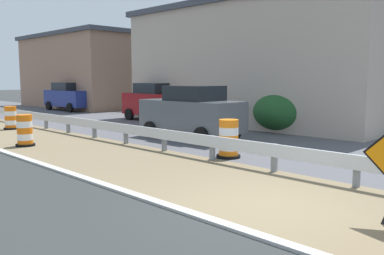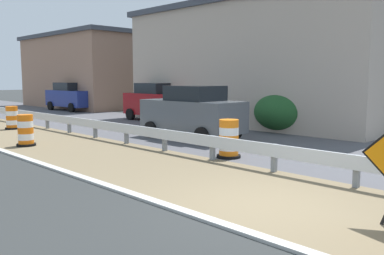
% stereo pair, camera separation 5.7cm
% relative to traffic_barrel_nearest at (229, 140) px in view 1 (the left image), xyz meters
% --- Properties ---
extents(ground_plane, '(160.00, 160.00, 0.00)m').
position_rel_traffic_barrel_nearest_xyz_m(ground_plane, '(-3.05, -3.46, -0.51)').
color(ground_plane, '#2B2D2D').
extents(median_dirt_strip, '(3.82, 120.00, 0.01)m').
position_rel_traffic_barrel_nearest_xyz_m(median_dirt_strip, '(-2.34, -3.46, -0.51)').
color(median_dirt_strip, '#706047').
rests_on(median_dirt_strip, ground).
extents(curb_near_edge, '(0.20, 120.00, 0.11)m').
position_rel_traffic_barrel_nearest_xyz_m(curb_near_edge, '(-4.35, -3.46, -0.51)').
color(curb_near_edge, '#ADADA8').
rests_on(curb_near_edge, ground).
extents(guardrail_median, '(0.18, 47.45, 0.71)m').
position_rel_traffic_barrel_nearest_xyz_m(guardrail_median, '(-0.67, 0.09, 0.01)').
color(guardrail_median, silver).
rests_on(guardrail_median, ground).
extents(traffic_barrel_nearest, '(0.71, 0.71, 1.12)m').
position_rel_traffic_barrel_nearest_xyz_m(traffic_barrel_nearest, '(0.00, 0.00, 0.00)').
color(traffic_barrel_nearest, orange).
rests_on(traffic_barrel_nearest, ground).
extents(traffic_barrel_close, '(0.64, 0.64, 1.08)m').
position_rel_traffic_barrel_nearest_xyz_m(traffic_barrel_close, '(-3.34, 6.25, -0.02)').
color(traffic_barrel_close, orange).
rests_on(traffic_barrel_close, ground).
extents(traffic_barrel_mid, '(0.64, 0.64, 1.05)m').
position_rel_traffic_barrel_nearest_xyz_m(traffic_barrel_mid, '(-1.85, 11.29, -0.04)').
color(traffic_barrel_mid, orange).
rests_on(traffic_barrel_mid, ground).
extents(car_trailing_near_lane, '(2.05, 4.49, 2.01)m').
position_rel_traffic_barrel_nearest_xyz_m(car_trailing_near_lane, '(5.50, 19.42, 0.50)').
color(car_trailing_near_lane, navy).
rests_on(car_trailing_near_lane, ground).
extents(car_mid_far_lane, '(1.99, 4.20, 2.06)m').
position_rel_traffic_barrel_nearest_xyz_m(car_mid_far_lane, '(5.34, 9.56, 0.52)').
color(car_mid_far_lane, maroon).
rests_on(car_mid_far_lane, ground).
extents(car_trailing_far_lane, '(2.08, 4.14, 2.04)m').
position_rel_traffic_barrel_nearest_xyz_m(car_trailing_far_lane, '(1.91, 3.41, 0.51)').
color(car_trailing_far_lane, '#4C5156').
rests_on(car_trailing_far_lane, ground).
extents(roadside_shop_near, '(8.40, 14.33, 6.15)m').
position_rel_traffic_barrel_nearest_xyz_m(roadside_shop_near, '(9.62, 5.16, 2.58)').
color(roadside_shop_near, '#AD9E8E').
rests_on(roadside_shop_near, ground).
extents(roadside_shop_far, '(9.12, 12.04, 5.82)m').
position_rel_traffic_barrel_nearest_xyz_m(roadside_shop_far, '(9.95, 22.27, 2.41)').
color(roadside_shop_far, '#93705B').
rests_on(roadside_shop_far, ground).
extents(utility_pole_near, '(0.24, 1.80, 8.10)m').
position_rel_traffic_barrel_nearest_xyz_m(utility_pole_near, '(6.76, 5.68, 3.70)').
color(utility_pole_near, brown).
rests_on(utility_pole_near, ground).
extents(bush_roadside, '(2.52, 2.52, 1.73)m').
position_rel_traffic_barrel_nearest_xyz_m(bush_roadside, '(6.22, 2.13, 0.36)').
color(bush_roadside, '#1E4C23').
rests_on(bush_roadside, ground).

